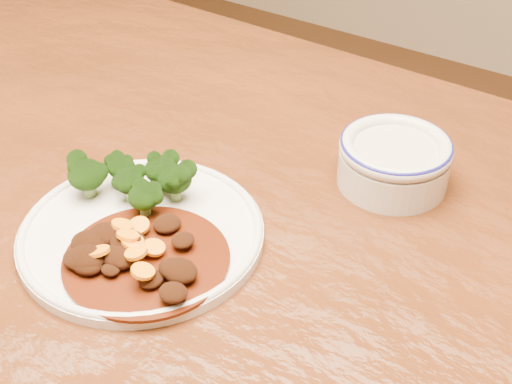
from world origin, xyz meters
The scene contains 5 objects.
dining_table centered at (0.00, 0.00, 0.67)m, with size 1.52×0.93×0.75m.
dinner_plate centered at (-0.01, -0.03, 0.76)m, with size 0.24×0.24×0.02m.
broccoli_florets centered at (-0.06, 0.01, 0.79)m, with size 0.12×0.09×0.04m.
mince_stew centered at (0.01, -0.07, 0.77)m, with size 0.16×0.16×0.03m.
dip_bowl centered at (0.15, 0.19, 0.78)m, with size 0.12×0.12×0.05m.
Camera 1 is at (0.38, -0.41, 1.22)m, focal length 50.00 mm.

